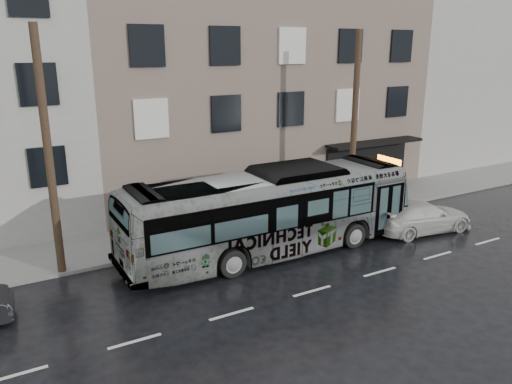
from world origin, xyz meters
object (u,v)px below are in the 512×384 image
sign_post (367,188)px  white_sedan (421,216)px  utility_pole_front (354,126)px  bus (271,212)px  utility_pole_rear (48,155)px

sign_post → white_sedan: bearing=-83.7°
utility_pole_front → bus: bearing=-161.0°
white_sedan → bus: bearing=86.5°
utility_pole_rear → bus: (8.03, -2.06, -2.87)m
utility_pole_front → white_sedan: utility_pole_front is taller
sign_post → bus: bearing=-163.8°
utility_pole_front → utility_pole_rear: size_ratio=1.00×
utility_pole_front → sign_post: 3.48m
utility_pole_front → utility_pole_rear: 14.00m
utility_pole_front → white_sedan: size_ratio=1.80×
utility_pole_front → bus: utility_pole_front is taller
utility_pole_rear → white_sedan: size_ratio=1.80×
utility_pole_rear → sign_post: 15.46m
utility_pole_rear → bus: bearing=-14.4°
sign_post → white_sedan: (0.37, -3.38, -0.62)m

